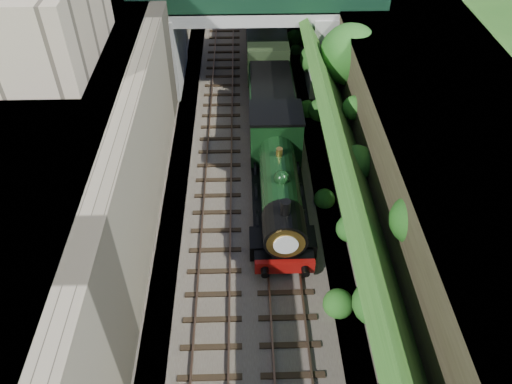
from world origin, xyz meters
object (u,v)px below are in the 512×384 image
tender (271,106)px  locomotive (279,179)px  road_bridge (263,26)px  tree (351,55)px

tender → locomotive: bearing=-90.0°
road_bridge → tree: (4.97, -5.62, 0.57)m
road_bridge → tender: size_ratio=2.67×
tree → tender: bearing=-173.1°
tender → tree: bearing=6.9°
tree → road_bridge: bearing=131.5°
road_bridge → locomotive: (0.26, -13.56, -2.18)m
road_bridge → locomotive: size_ratio=1.56×
locomotive → road_bridge: bearing=91.1°
tree → locomotive: size_ratio=0.65×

